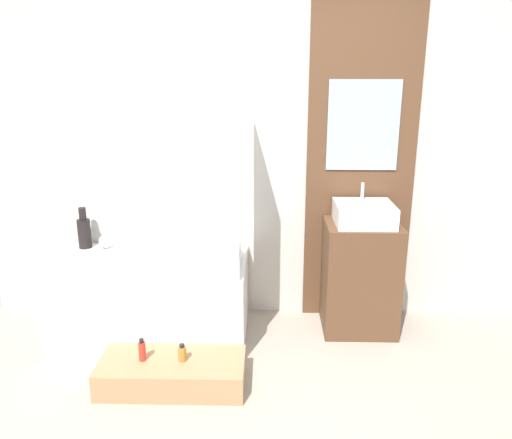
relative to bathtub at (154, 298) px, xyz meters
name	(u,v)px	position (x,y,z in m)	size (l,w,h in m)	color
wall_tiled_back	(256,151)	(0.73, 0.42, 1.01)	(4.20, 0.06, 2.60)	beige
wall_wood_accent	(361,151)	(1.51, 0.37, 1.02)	(0.80, 0.04, 2.60)	brown
bathtub	(154,298)	(0.00, 0.00, 0.00)	(1.34, 0.74, 0.58)	white
glass_shower_screen	(240,179)	(0.64, -0.09, 0.90)	(0.01, 0.53, 1.23)	silver
wooden_step_bench	(172,373)	(0.24, -0.64, -0.20)	(0.89, 0.39, 0.17)	#A87F56
vanity_cabinet	(360,277)	(1.51, 0.13, 0.12)	(0.53, 0.45, 0.83)	brown
sink	(364,214)	(1.51, 0.13, 0.61)	(0.41, 0.39, 0.28)	white
vase_tall_dark	(84,231)	(-0.57, 0.27, 0.42)	(0.10, 0.10, 0.32)	black
vase_round_light	(106,241)	(-0.41, 0.27, 0.34)	(0.10, 0.10, 0.10)	silver
bottle_soap_primary	(142,351)	(0.06, -0.64, -0.05)	(0.04, 0.04, 0.14)	red
bottle_soap_secondary	(182,353)	(0.31, -0.64, -0.07)	(0.05, 0.05, 0.11)	#B2752D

